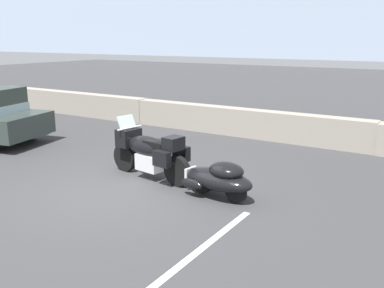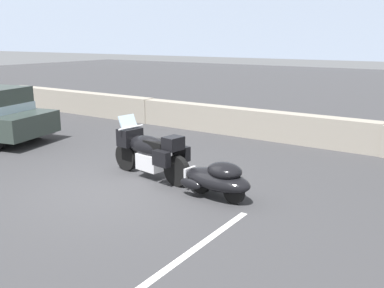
{
  "view_description": "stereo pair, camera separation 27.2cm",
  "coord_description": "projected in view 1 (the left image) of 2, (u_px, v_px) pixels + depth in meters",
  "views": [
    {
      "loc": [
        5.71,
        -6.25,
        3.04
      ],
      "look_at": [
        1.02,
        1.2,
        0.85
      ],
      "focal_mm": 39.87,
      "sensor_mm": 36.0,
      "label": 1
    },
    {
      "loc": [
        5.94,
        -6.1,
        3.04
      ],
      "look_at": [
        1.02,
        1.2,
        0.85
      ],
      "focal_mm": 39.87,
      "sensor_mm": 36.0,
      "label": 2
    }
  ],
  "objects": [
    {
      "name": "touring_motorcycle",
      "position": [
        149.0,
        151.0,
        9.4
      ],
      "size": [
        2.31,
        0.94,
        1.33
      ],
      "color": "black",
      "rests_on": "ground"
    },
    {
      "name": "ground_plane",
      "position": [
        119.0,
        189.0,
        8.82
      ],
      "size": [
        80.0,
        80.0,
        0.0
      ],
      "primitive_type": "plane",
      "color": "#38383A"
    },
    {
      "name": "parking_stripe_marker",
      "position": [
        194.0,
        254.0,
        6.16
      ],
      "size": [
        0.12,
        3.6,
        0.01
      ],
      "primitive_type": "cube",
      "color": "silver",
      "rests_on": "ground"
    },
    {
      "name": "car_shaped_trailer",
      "position": [
        219.0,
        178.0,
        8.24
      ],
      "size": [
        2.23,
        0.92,
        0.76
      ],
      "color": "black",
      "rests_on": "ground"
    },
    {
      "name": "stone_guard_wall",
      "position": [
        243.0,
        123.0,
        13.52
      ],
      "size": [
        24.0,
        0.55,
        0.9
      ],
      "color": "gray",
      "rests_on": "ground"
    }
  ]
}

